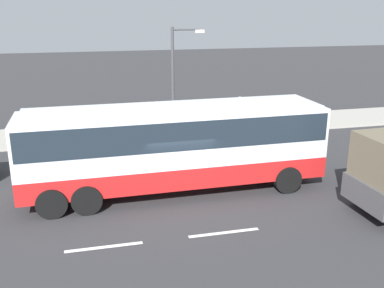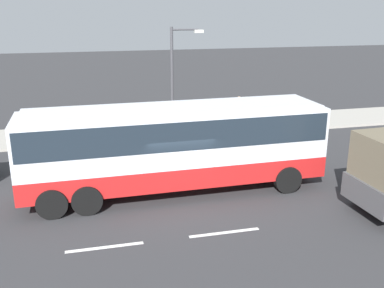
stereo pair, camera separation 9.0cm
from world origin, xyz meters
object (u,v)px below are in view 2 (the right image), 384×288
Objects in this scene: street_lamp at (176,74)px; pedestrian_at_crossing at (239,108)px; pedestrian_near_curb at (75,123)px; coach_bus at (175,140)px.

pedestrian_at_crossing is at bearing 20.74° from street_lamp.
pedestrian_near_curb is at bearing -132.81° from pedestrian_at_crossing.
coach_bus is 1.99× the size of street_lamp.
street_lamp reaches higher than coach_bus.
pedestrian_at_crossing is (9.83, 1.55, -0.03)m from pedestrian_near_curb.
pedestrian_near_curb is 9.95m from pedestrian_at_crossing.
pedestrian_at_crossing is 5.22m from street_lamp.
street_lamp is at bearing -121.04° from pedestrian_at_crossing.
street_lamp is (1.61, 7.46, 1.49)m from coach_bus.
coach_bus is at bearing -102.17° from street_lamp.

